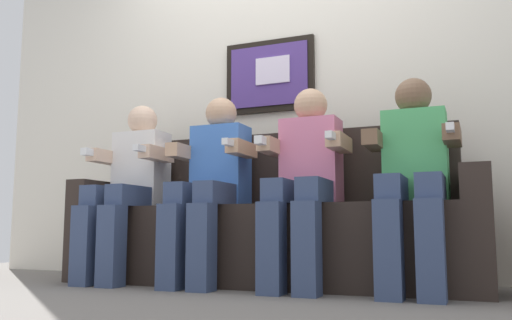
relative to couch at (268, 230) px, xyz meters
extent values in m
plane|color=#66605B|center=(0.00, -0.33, -0.31)|extent=(6.24, 6.24, 0.00)
cube|color=silver|center=(0.00, 0.44, 0.99)|extent=(4.80, 0.05, 2.60)
cube|color=black|center=(-0.14, 0.40, 1.04)|extent=(0.63, 0.03, 0.50)
cube|color=#4C337F|center=(-0.14, 0.38, 1.04)|extent=(0.55, 0.02, 0.42)
cube|color=silver|center=(-0.10, 0.37, 1.07)|extent=(0.24, 0.02, 0.18)
cube|color=#2D231E|center=(0.00, -0.04, -0.09)|extent=(2.12, 0.58, 0.45)
cube|color=#2D231E|center=(0.00, 0.18, 0.36)|extent=(2.12, 0.14, 0.45)
cube|color=#2D231E|center=(-1.13, -0.04, 0.00)|extent=(0.14, 0.58, 0.62)
cube|color=#2D231E|center=(1.13, -0.04, 0.00)|extent=(0.14, 0.58, 0.62)
cube|color=white|center=(-0.85, -0.05, 0.38)|extent=(0.32, 0.20, 0.48)
sphere|color=beige|center=(-0.85, -0.05, 0.70)|extent=(0.19, 0.19, 0.19)
cube|color=#38476B|center=(-0.94, -0.25, 0.20)|extent=(0.12, 0.40, 0.12)
cube|color=#38476B|center=(-0.76, -0.25, 0.20)|extent=(0.12, 0.40, 0.12)
cube|color=#38476B|center=(-0.94, -0.45, -0.09)|extent=(0.12, 0.12, 0.45)
cube|color=#38476B|center=(-0.76, -0.45, -0.09)|extent=(0.12, 0.12, 0.45)
cube|color=beige|center=(-1.04, -0.17, 0.46)|extent=(0.08, 0.28, 0.08)
cube|color=beige|center=(-0.66, -0.17, 0.46)|extent=(0.08, 0.28, 0.08)
cube|color=white|center=(-0.66, -0.33, 0.47)|extent=(0.04, 0.13, 0.04)
cube|color=white|center=(-1.04, -0.33, 0.47)|extent=(0.04, 0.10, 0.04)
cube|color=#3F72CC|center=(-0.28, -0.05, 0.38)|extent=(0.32, 0.20, 0.48)
sphere|color=tan|center=(-0.28, -0.05, 0.70)|extent=(0.19, 0.19, 0.19)
cube|color=#38476B|center=(-0.37, -0.25, 0.20)|extent=(0.12, 0.40, 0.12)
cube|color=#38476B|center=(-0.19, -0.25, 0.20)|extent=(0.12, 0.40, 0.12)
cube|color=#38476B|center=(-0.37, -0.45, -0.09)|extent=(0.12, 0.12, 0.45)
cube|color=#38476B|center=(-0.19, -0.45, -0.09)|extent=(0.12, 0.12, 0.45)
cube|color=tan|center=(-0.47, -0.17, 0.46)|extent=(0.08, 0.28, 0.08)
cube|color=tan|center=(-0.09, -0.17, 0.46)|extent=(0.08, 0.28, 0.08)
cube|color=white|center=(-0.09, -0.33, 0.47)|extent=(0.04, 0.13, 0.04)
cube|color=pink|center=(0.28, -0.05, 0.38)|extent=(0.32, 0.20, 0.48)
sphere|color=tan|center=(0.28, -0.05, 0.70)|extent=(0.19, 0.19, 0.19)
cube|color=#38476B|center=(0.19, -0.25, 0.20)|extent=(0.12, 0.40, 0.12)
cube|color=#38476B|center=(0.37, -0.25, 0.20)|extent=(0.12, 0.40, 0.12)
cube|color=#38476B|center=(0.19, -0.45, -0.09)|extent=(0.12, 0.12, 0.45)
cube|color=#38476B|center=(0.37, -0.45, -0.09)|extent=(0.12, 0.12, 0.45)
cube|color=tan|center=(0.09, -0.17, 0.46)|extent=(0.08, 0.28, 0.08)
cube|color=tan|center=(0.47, -0.17, 0.46)|extent=(0.08, 0.28, 0.08)
cube|color=white|center=(0.47, -0.33, 0.47)|extent=(0.04, 0.13, 0.04)
cube|color=white|center=(0.09, -0.33, 0.47)|extent=(0.04, 0.10, 0.04)
cube|color=#4CB266|center=(0.85, -0.05, 0.38)|extent=(0.32, 0.20, 0.48)
sphere|color=brown|center=(0.85, -0.05, 0.70)|extent=(0.19, 0.19, 0.19)
cube|color=#38476B|center=(0.76, -0.25, 0.20)|extent=(0.12, 0.40, 0.12)
cube|color=#38476B|center=(0.94, -0.25, 0.20)|extent=(0.12, 0.40, 0.12)
cube|color=#38476B|center=(0.76, -0.45, -0.09)|extent=(0.12, 0.12, 0.45)
cube|color=#38476B|center=(0.94, -0.45, -0.09)|extent=(0.12, 0.12, 0.45)
cube|color=brown|center=(0.66, -0.17, 0.46)|extent=(0.08, 0.28, 0.08)
cube|color=brown|center=(1.04, -0.17, 0.46)|extent=(0.08, 0.28, 0.08)
cube|color=white|center=(1.04, -0.33, 0.47)|extent=(0.04, 0.13, 0.04)
camera|label=1|loc=(1.15, -2.97, 0.00)|focal=38.30mm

